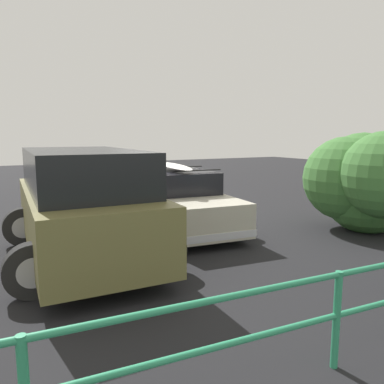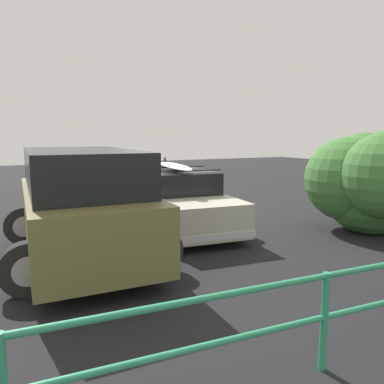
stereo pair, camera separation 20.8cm
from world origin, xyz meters
name	(u,v)px [view 2 (the right image)]	position (x,y,z in m)	size (l,w,h in m)	color
ground_plane	(172,223)	(0.00, 0.00, -0.01)	(44.00, 44.00, 0.02)	black
sedan_car	(180,201)	(0.06, 0.60, 0.65)	(2.54, 4.16, 1.64)	#B7B29E
suv_car	(81,203)	(2.52, 1.77, 0.99)	(2.72, 4.78, 1.93)	brown
railing_fence	(325,303)	(1.15, 6.13, 0.66)	(10.63, 0.73, 0.95)	#2D9366
bush_near_left	(369,181)	(-3.59, 2.81, 1.16)	(2.68, 2.88, 2.35)	brown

